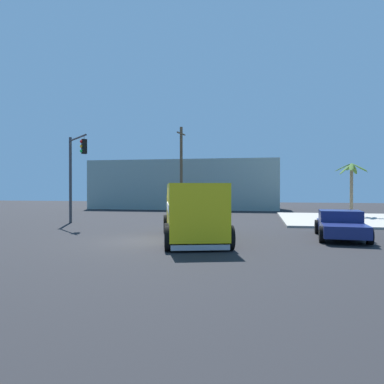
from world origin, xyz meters
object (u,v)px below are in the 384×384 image
(traffic_light_primary, at_px, (75,166))
(palm_tree_far, at_px, (352,179))
(delivery_truck, at_px, (193,211))
(pickup_navy, at_px, (341,224))
(utility_pole, at_px, (181,168))

(traffic_light_primary, distance_m, palm_tree_far, 22.61)
(delivery_truck, height_order, pickup_navy, delivery_truck)
(palm_tree_far, height_order, utility_pole, utility_pole)
(traffic_light_primary, bearing_deg, pickup_navy, -14.25)
(traffic_light_primary, xyz_separation_m, utility_pole, (4.46, 14.40, 0.64))
(traffic_light_primary, bearing_deg, palm_tree_far, 25.43)
(traffic_light_primary, relative_size, pickup_navy, 1.15)
(delivery_truck, bearing_deg, pickup_navy, 15.25)
(utility_pole, bearing_deg, palm_tree_far, -16.43)
(pickup_navy, height_order, palm_tree_far, palm_tree_far)
(palm_tree_far, relative_size, utility_pole, 0.50)
(pickup_navy, bearing_deg, delivery_truck, -164.75)
(delivery_truck, xyz_separation_m, palm_tree_far, (10.90, 15.87, 1.90))
(pickup_navy, bearing_deg, traffic_light_primary, 165.75)
(traffic_light_primary, distance_m, utility_pole, 15.09)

